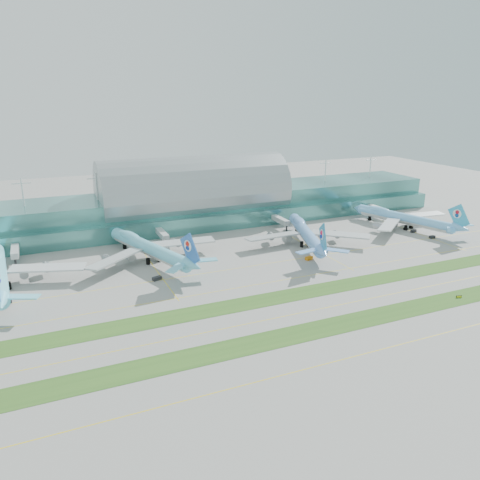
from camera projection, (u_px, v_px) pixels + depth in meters
name	position (u px, v px, depth m)	size (l,w,h in m)	color
ground	(293.00, 297.00, 193.70)	(700.00, 700.00, 0.00)	gray
terminal	(195.00, 201.00, 302.12)	(340.00, 69.10, 36.00)	#3D7A75
grass_strip_near	(331.00, 326.00, 169.19)	(420.00, 12.00, 0.08)	#2D591E
grass_strip_far	(291.00, 295.00, 195.43)	(420.00, 12.00, 0.08)	#2D591E
taxiline_a	(367.00, 353.00, 151.70)	(420.00, 0.35, 0.01)	yellow
taxiline_b	(311.00, 311.00, 181.45)	(420.00, 0.35, 0.01)	yellow
taxiline_c	(273.00, 282.00, 209.44)	(420.00, 0.35, 0.01)	yellow
taxiline_d	(252.00, 266.00, 228.69)	(420.00, 0.35, 0.01)	yellow
airliner_b	(148.00, 247.00, 234.25)	(69.07, 80.17, 22.66)	#66C6E0
airliner_c	(306.00, 233.00, 259.70)	(66.46, 77.21, 21.87)	#6CA5EE
airliner_d	(403.00, 218.00, 291.83)	(65.97, 76.43, 21.50)	#70BEF7
gse_b	(7.00, 301.00, 187.88)	(3.42, 1.63, 1.51)	black
gse_c	(157.00, 278.00, 211.24)	(4.16, 2.04, 1.57)	black
gse_d	(187.00, 260.00, 234.38)	(3.84, 1.83, 1.63)	black
gse_e	(309.00, 258.00, 236.94)	(3.92, 1.94, 1.71)	#C86D0B
gse_f	(324.00, 252.00, 246.27)	(4.00, 1.90, 1.57)	black
gse_g	(432.00, 237.00, 272.17)	(3.21, 1.91, 1.58)	black
gse_h	(413.00, 231.00, 284.05)	(4.03, 2.04, 1.58)	black
taxiway_sign_east	(459.00, 297.00, 192.96)	(2.36, 0.96, 1.02)	black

